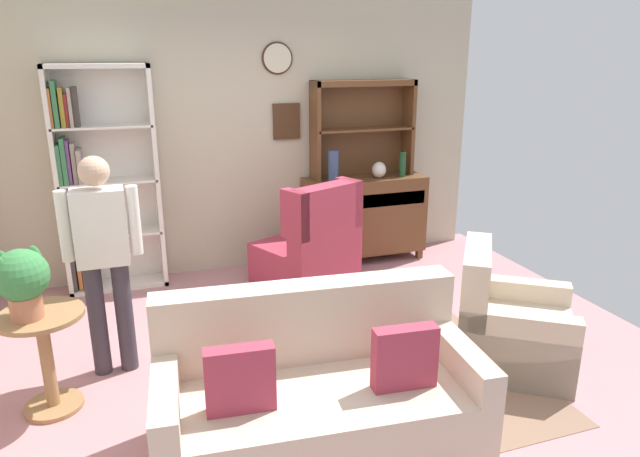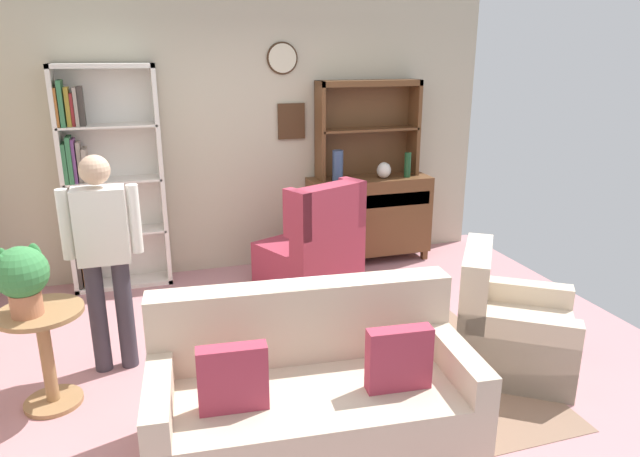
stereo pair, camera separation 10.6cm
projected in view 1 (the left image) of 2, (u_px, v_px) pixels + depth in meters
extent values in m
cube|color=#B27A7F|center=(316.00, 359.00, 4.30)|extent=(5.40, 4.60, 0.02)
cube|color=#BCB299|center=(248.00, 134.00, 5.80)|extent=(5.00, 0.06, 2.80)
cylinder|color=beige|center=(277.00, 58.00, 5.64)|extent=(0.28, 0.03, 0.28)
torus|color=#382314|center=(277.00, 58.00, 5.64)|extent=(0.31, 0.02, 0.31)
cube|color=#422816|center=(287.00, 121.00, 5.84)|extent=(0.28, 0.03, 0.36)
cube|color=#846651|center=(356.00, 373.00, 4.09)|extent=(2.36, 2.11, 0.01)
cube|color=silver|center=(58.00, 185.00, 5.16)|extent=(0.04, 0.30, 2.10)
cube|color=silver|center=(157.00, 178.00, 5.43)|extent=(0.04, 0.30, 2.10)
cube|color=silver|center=(96.00, 66.00, 4.99)|extent=(0.90, 0.30, 0.04)
cube|color=silver|center=(120.00, 284.00, 5.60)|extent=(0.90, 0.30, 0.04)
cube|color=silver|center=(109.00, 178.00, 5.42)|extent=(0.90, 0.01, 2.10)
cube|color=silver|center=(115.00, 233.00, 5.45)|extent=(0.86, 0.30, 0.02)
cube|color=#3F3833|center=(74.00, 265.00, 5.39)|extent=(0.04, 0.21, 0.44)
cube|color=#CC7233|center=(79.00, 267.00, 5.41)|extent=(0.03, 0.17, 0.40)
cube|color=#3F3833|center=(84.00, 266.00, 5.42)|extent=(0.03, 0.17, 0.40)
cube|color=#3F3833|center=(89.00, 264.00, 5.43)|extent=(0.04, 0.23, 0.44)
cube|color=silver|center=(109.00, 181.00, 5.29)|extent=(0.86, 0.30, 0.02)
cube|color=#B22D33|center=(67.00, 221.00, 5.25)|extent=(0.03, 0.17, 0.31)
cube|color=#284C8C|center=(72.00, 221.00, 5.27)|extent=(0.03, 0.20, 0.30)
cube|color=gray|center=(76.00, 218.00, 5.27)|extent=(0.03, 0.10, 0.35)
cube|color=#B22D33|center=(82.00, 221.00, 5.30)|extent=(0.04, 0.15, 0.29)
cube|color=#3F3833|center=(87.00, 221.00, 5.31)|extent=(0.03, 0.23, 0.28)
cube|color=silver|center=(103.00, 126.00, 5.14)|extent=(0.86, 0.30, 0.02)
cube|color=#337247|center=(60.00, 164.00, 5.10)|extent=(0.04, 0.24, 0.36)
cube|color=#337247|center=(65.00, 161.00, 5.10)|extent=(0.04, 0.24, 0.42)
cube|color=#723F7F|center=(69.00, 162.00, 5.12)|extent=(0.03, 0.19, 0.39)
cube|color=gray|center=(74.00, 163.00, 5.13)|extent=(0.04, 0.17, 0.36)
cube|color=gray|center=(80.00, 166.00, 5.16)|extent=(0.04, 0.23, 0.30)
cube|color=#CC7233|center=(51.00, 108.00, 4.95)|extent=(0.02, 0.21, 0.34)
cube|color=#337247|center=(56.00, 104.00, 4.95)|extent=(0.04, 0.23, 0.40)
cube|color=gold|center=(62.00, 107.00, 4.98)|extent=(0.04, 0.15, 0.34)
cube|color=#B22D33|center=(67.00, 110.00, 4.99)|extent=(0.03, 0.14, 0.29)
cube|color=gray|center=(71.00, 107.00, 5.00)|extent=(0.03, 0.22, 0.34)
cube|color=#3F3833|center=(76.00, 107.00, 5.01)|extent=(0.04, 0.14, 0.34)
cube|color=brown|center=(364.00, 214.00, 6.19)|extent=(1.30, 0.45, 0.82)
cube|color=brown|center=(317.00, 266.00, 5.98)|extent=(0.06, 0.06, 0.10)
cube|color=brown|center=(419.00, 253.00, 6.36)|extent=(0.06, 0.06, 0.10)
cube|color=brown|center=(307.00, 255.00, 6.30)|extent=(0.06, 0.06, 0.10)
cube|color=brown|center=(404.00, 244.00, 6.67)|extent=(0.06, 0.06, 0.10)
cube|color=#492C18|center=(373.00, 201.00, 5.93)|extent=(1.20, 0.01, 0.14)
cube|color=brown|center=(315.00, 131.00, 5.83)|extent=(0.04, 0.26, 1.00)
cube|color=brown|center=(408.00, 127.00, 6.16)|extent=(0.04, 0.26, 1.00)
cube|color=brown|center=(364.00, 83.00, 5.85)|extent=(1.10, 0.26, 0.06)
cube|color=brown|center=(363.00, 129.00, 5.99)|extent=(1.06, 0.26, 0.02)
cube|color=brown|center=(358.00, 128.00, 6.11)|extent=(1.10, 0.01, 1.00)
cylinder|color=#33476B|center=(333.00, 166.00, 5.83)|extent=(0.11, 0.11, 0.32)
ellipsoid|color=beige|center=(379.00, 170.00, 6.02)|extent=(0.15, 0.15, 0.17)
cylinder|color=#194223|center=(402.00, 164.00, 6.07)|extent=(0.07, 0.07, 0.26)
cube|color=beige|center=(320.00, 418.00, 3.25)|extent=(1.87, 1.01, 0.42)
cube|color=beige|center=(307.00, 321.00, 3.42)|extent=(1.81, 0.36, 0.48)
cube|color=beige|center=(168.00, 426.00, 3.04)|extent=(0.22, 0.86, 0.60)
cube|color=beige|center=(454.00, 384.00, 3.42)|extent=(0.22, 0.86, 0.60)
cube|color=#A33347|center=(240.00, 379.00, 2.92)|extent=(0.37, 0.13, 0.36)
cube|color=#A33347|center=(405.00, 358.00, 3.13)|extent=(0.37, 0.13, 0.36)
cube|color=white|center=(306.00, 284.00, 3.35)|extent=(0.37, 0.21, 0.00)
cube|color=beige|center=(514.00, 340.00, 4.14)|extent=(1.07, 1.06, 0.40)
cube|color=beige|center=(476.00, 280.00, 4.09)|extent=(0.58, 0.72, 0.48)
cube|color=beige|center=(516.00, 351.00, 3.84)|extent=(0.72, 0.56, 0.55)
cube|color=beige|center=(513.00, 313.00, 4.40)|extent=(0.72, 0.56, 0.55)
cube|color=#A33347|center=(305.00, 264.00, 5.59)|extent=(1.04, 1.05, 0.42)
cube|color=#A33347|center=(326.00, 219.00, 5.23)|extent=(0.79, 0.50, 0.63)
cube|color=#A33347|center=(349.00, 202.00, 5.45)|extent=(0.21, 0.30, 0.44)
cube|color=#A33347|center=(295.00, 215.00, 5.00)|extent=(0.21, 0.30, 0.44)
cylinder|color=#997047|center=(40.00, 315.00, 3.51)|extent=(0.52, 0.52, 0.03)
cylinder|color=#997047|center=(48.00, 364.00, 3.60)|extent=(0.08, 0.08, 0.64)
cylinder|color=#997047|center=(54.00, 405.00, 3.70)|extent=(0.36, 0.36, 0.03)
cylinder|color=#AD6B4C|center=(26.00, 307.00, 3.42)|extent=(0.18, 0.18, 0.15)
sphere|color=#387F42|center=(21.00, 275.00, 3.36)|extent=(0.31, 0.31, 0.31)
ellipsoid|color=#387F42|center=(3.00, 269.00, 3.36)|extent=(0.09, 0.06, 0.22)
ellipsoid|color=#387F42|center=(35.00, 263.00, 3.44)|extent=(0.09, 0.06, 0.22)
ellipsoid|color=#387F42|center=(0.00, 275.00, 3.26)|extent=(0.09, 0.06, 0.22)
cylinder|color=#38333D|center=(98.00, 320.00, 3.99)|extent=(0.12, 0.12, 0.82)
cylinder|color=#38333D|center=(125.00, 316.00, 4.05)|extent=(0.12, 0.12, 0.82)
cube|color=silver|center=(100.00, 227.00, 3.82)|extent=(0.34, 0.20, 0.52)
sphere|color=tan|center=(94.00, 171.00, 3.71)|extent=(0.20, 0.20, 0.20)
cylinder|color=silver|center=(64.00, 226.00, 3.74)|extent=(0.08, 0.08, 0.48)
cylinder|color=silver|center=(134.00, 220.00, 3.88)|extent=(0.08, 0.08, 0.48)
cube|color=brown|center=(262.00, 314.00, 4.09)|extent=(0.80, 0.50, 0.03)
cube|color=brown|center=(217.00, 364.00, 3.83)|extent=(0.05, 0.05, 0.39)
cube|color=brown|center=(321.00, 346.00, 4.07)|extent=(0.05, 0.05, 0.39)
cube|color=brown|center=(207.00, 335.00, 4.23)|extent=(0.05, 0.05, 0.39)
cube|color=brown|center=(303.00, 320.00, 4.46)|extent=(0.05, 0.05, 0.39)
cube|color=#B22D33|center=(261.00, 313.00, 4.04)|extent=(0.18, 0.16, 0.03)
cube|color=gold|center=(261.00, 310.00, 4.03)|extent=(0.19, 0.12, 0.02)
cube|color=#284C8C|center=(262.00, 307.00, 4.03)|extent=(0.16, 0.13, 0.02)
cube|color=#337247|center=(262.00, 304.00, 4.03)|extent=(0.22, 0.11, 0.02)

